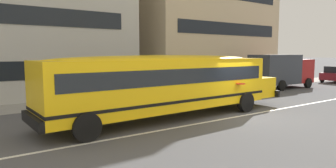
% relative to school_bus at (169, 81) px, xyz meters
% --- Properties ---
extents(ground_plane, '(400.00, 400.00, 0.00)m').
position_rel_school_bus_xyz_m(ground_plane, '(3.13, -1.61, -1.70)').
color(ground_plane, '#4C4C4F').
extents(sidewalk_far, '(120.00, 3.00, 0.01)m').
position_rel_school_bus_xyz_m(sidewalk_far, '(3.13, 6.57, -1.69)').
color(sidewalk_far, gray).
rests_on(sidewalk_far, ground_plane).
extents(lane_centreline, '(110.00, 0.16, 0.01)m').
position_rel_school_bus_xyz_m(lane_centreline, '(3.13, -1.61, -1.69)').
color(lane_centreline, silver).
rests_on(lane_centreline, ground_plane).
extents(school_bus, '(12.85, 3.12, 2.85)m').
position_rel_school_bus_xyz_m(school_bus, '(0.00, 0.00, 0.00)').
color(school_bus, yellow).
rests_on(school_bus, ground_plane).
extents(box_truck, '(6.10, 2.60, 2.82)m').
position_rel_school_bus_xyz_m(box_truck, '(14.33, 4.00, -0.16)').
color(box_truck, maroon).
rests_on(box_truck, ground_plane).
extents(apartment_block_far_centre, '(14.28, 13.55, 16.50)m').
position_rel_school_bus_xyz_m(apartment_block_far_centre, '(12.52, 14.82, 6.55)').
color(apartment_block_far_centre, '#C6B28E').
rests_on(apartment_block_far_centre, ground_plane).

